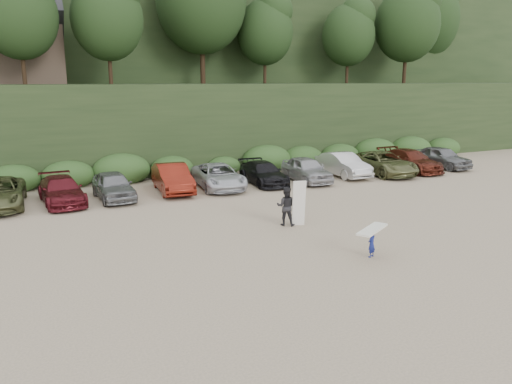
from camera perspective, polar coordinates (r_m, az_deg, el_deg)
name	(u,v)px	position (r m, az deg, el deg)	size (l,w,h in m)	color
ground	(323,233)	(21.20, 7.68, -4.61)	(120.00, 120.00, 0.00)	tan
hillside_backdrop	(132,30)	(54.25, -13.98, 17.53)	(90.00, 41.50, 28.00)	black
parked_cars	(237,175)	(29.81, -2.20, 1.98)	(36.77, 6.21, 1.59)	#9FA0A4
child_surfer	(372,238)	(18.43, 13.10, -5.10)	(1.80, 1.36, 1.08)	navy
adult_surfer	(287,206)	(21.87, 3.58, -1.61)	(1.30, 1.04, 2.03)	black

